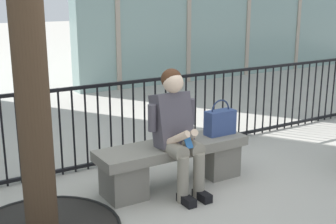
% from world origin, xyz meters
% --- Properties ---
extents(ground_plane, '(60.00, 60.00, 0.00)m').
position_xyz_m(ground_plane, '(0.00, 0.00, 0.00)').
color(ground_plane, '#B2ADA3').
extents(stone_bench, '(1.60, 0.44, 0.45)m').
position_xyz_m(stone_bench, '(0.00, 0.00, 0.27)').
color(stone_bench, gray).
rests_on(stone_bench, ground).
extents(seated_person_with_phone, '(0.52, 0.66, 1.21)m').
position_xyz_m(seated_person_with_phone, '(-0.04, -0.13, 0.65)').
color(seated_person_with_phone, gray).
rests_on(seated_person_with_phone, ground).
extents(handbag_on_bench, '(0.33, 0.15, 0.38)m').
position_xyz_m(handbag_on_bench, '(0.58, -0.01, 0.59)').
color(handbag_on_bench, '#33477F').
rests_on(handbag_on_bench, stone_bench).
extents(plaza_railing, '(7.87, 0.04, 0.96)m').
position_xyz_m(plaza_railing, '(0.00, 0.86, 0.48)').
color(plaza_railing, black).
rests_on(plaza_railing, ground).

